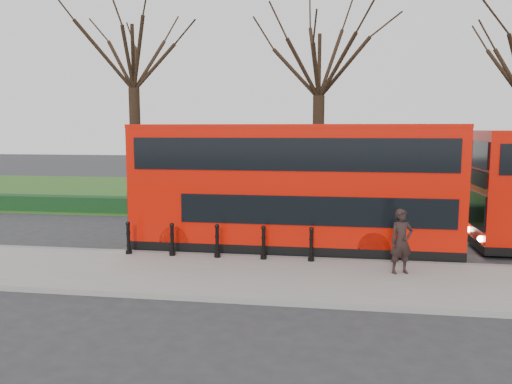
# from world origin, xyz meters

# --- Properties ---
(ground) EXTENTS (120.00, 120.00, 0.00)m
(ground) POSITION_xyz_m (0.00, 0.00, 0.00)
(ground) COLOR #28282B
(ground) RESTS_ON ground
(pavement) EXTENTS (60.00, 4.00, 0.15)m
(pavement) POSITION_xyz_m (0.00, -3.00, 0.07)
(pavement) COLOR gray
(pavement) RESTS_ON ground
(kerb) EXTENTS (60.00, 0.25, 0.16)m
(kerb) POSITION_xyz_m (0.00, -1.00, 0.07)
(kerb) COLOR slate
(kerb) RESTS_ON ground
(grass_verge) EXTENTS (60.00, 18.00, 0.06)m
(grass_verge) POSITION_xyz_m (0.00, 15.00, 0.03)
(grass_verge) COLOR #2C521B
(grass_verge) RESTS_ON ground
(hedge) EXTENTS (60.00, 0.90, 0.80)m
(hedge) POSITION_xyz_m (0.00, 6.80, 0.40)
(hedge) COLOR black
(hedge) RESTS_ON ground
(yellow_line_outer) EXTENTS (60.00, 0.10, 0.01)m
(yellow_line_outer) POSITION_xyz_m (0.00, -0.70, 0.01)
(yellow_line_outer) COLOR yellow
(yellow_line_outer) RESTS_ON ground
(yellow_line_inner) EXTENTS (60.00, 0.10, 0.01)m
(yellow_line_inner) POSITION_xyz_m (0.00, -0.50, 0.01)
(yellow_line_inner) COLOR yellow
(yellow_line_inner) RESTS_ON ground
(tree_left) EXTENTS (7.40, 7.40, 11.57)m
(tree_left) POSITION_xyz_m (-8.00, 10.00, 8.41)
(tree_left) COLOR black
(tree_left) RESTS_ON ground
(tree_mid) EXTENTS (6.81, 6.81, 10.64)m
(tree_mid) POSITION_xyz_m (2.00, 10.00, 7.73)
(tree_mid) COLOR black
(tree_mid) RESTS_ON ground
(bollard_row) EXTENTS (6.01, 0.15, 1.00)m
(bollard_row) POSITION_xyz_m (-0.74, -1.35, 0.65)
(bollard_row) COLOR black
(bollard_row) RESTS_ON pavement
(bus_lead) EXTENTS (10.77, 2.47, 4.29)m
(bus_lead) POSITION_xyz_m (1.46, 0.40, 2.16)
(bus_lead) COLOR red
(bus_lead) RESTS_ON ground
(pedestrian) EXTENTS (0.77, 0.63, 1.81)m
(pedestrian) POSITION_xyz_m (4.71, -2.27, 1.05)
(pedestrian) COLOR black
(pedestrian) RESTS_ON pavement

